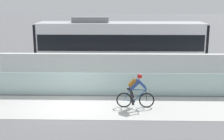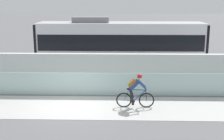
# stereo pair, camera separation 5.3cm
# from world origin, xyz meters

# --- Properties ---
(ground_plane) EXTENTS (200.00, 200.00, 0.00)m
(ground_plane) POSITION_xyz_m (0.00, 0.00, 0.00)
(ground_plane) COLOR slate
(bike_path_deck) EXTENTS (32.00, 3.20, 0.01)m
(bike_path_deck) POSITION_xyz_m (0.00, 0.00, 0.01)
(bike_path_deck) COLOR beige
(bike_path_deck) RESTS_ON ground
(glass_parapet) EXTENTS (32.00, 0.05, 1.20)m
(glass_parapet) POSITION_xyz_m (0.00, 1.85, 0.60)
(glass_parapet) COLOR silver
(glass_parapet) RESTS_ON ground
(concrete_barrier_wall) EXTENTS (32.00, 0.36, 1.91)m
(concrete_barrier_wall) POSITION_xyz_m (0.00, 3.65, 0.95)
(concrete_barrier_wall) COLOR silver
(concrete_barrier_wall) RESTS_ON ground
(tram_rail_near) EXTENTS (32.00, 0.08, 0.01)m
(tram_rail_near) POSITION_xyz_m (0.00, 6.13, 0.00)
(tram_rail_near) COLOR #595654
(tram_rail_near) RESTS_ON ground
(tram_rail_far) EXTENTS (32.00, 0.08, 0.01)m
(tram_rail_far) POSITION_xyz_m (0.00, 7.57, 0.00)
(tram_rail_far) COLOR #595654
(tram_rail_far) RESTS_ON ground
(tram) EXTENTS (11.06, 2.54, 3.81)m
(tram) POSITION_xyz_m (2.29, 6.85, 1.89)
(tram) COLOR silver
(tram) RESTS_ON ground
(cyclist_on_bike) EXTENTS (1.77, 0.58, 1.61)m
(cyclist_on_bike) POSITION_xyz_m (3.00, -0.00, 0.80)
(cyclist_on_bike) COLOR black
(cyclist_on_bike) RESTS_ON ground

